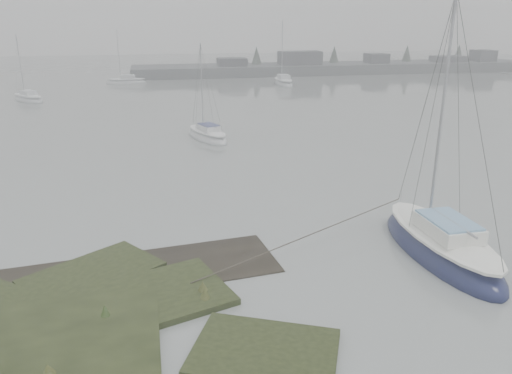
% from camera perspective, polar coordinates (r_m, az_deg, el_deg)
% --- Properties ---
extents(ground, '(160.00, 160.00, 0.00)m').
position_cam_1_polar(ground, '(41.28, -9.39, 7.56)').
color(ground, slate).
rests_on(ground, ground).
extents(far_shoreline, '(60.00, 8.00, 4.15)m').
position_cam_1_polar(far_shoreline, '(78.18, 9.74, 13.37)').
color(far_shoreline, '#4C4F51').
rests_on(far_shoreline, ground).
extents(sailboat_main, '(2.22, 6.65, 9.36)m').
position_cam_1_polar(sailboat_main, '(18.58, 20.32, -6.45)').
color(sailboat_main, '#14193C').
rests_on(sailboat_main, ground).
extents(sailboat_white, '(3.14, 5.06, 6.79)m').
position_cam_1_polar(sailboat_white, '(34.32, -5.56, 5.83)').
color(sailboat_white, silver).
rests_on(sailboat_white, ground).
extents(sailboat_far_a, '(4.25, 4.87, 6.92)m').
position_cam_1_polar(sailboat_far_a, '(55.05, -24.58, 9.13)').
color(sailboat_far_a, '#ACB0B5').
rests_on(sailboat_far_a, ground).
extents(sailboat_far_b, '(2.01, 5.85, 8.21)m').
position_cam_1_polar(sailboat_far_b, '(62.95, 3.12, 11.81)').
color(sailboat_far_b, '#A8ADB1').
rests_on(sailboat_far_b, ground).
extents(sailboat_far_c, '(5.03, 1.72, 7.07)m').
position_cam_1_polar(sailboat_far_c, '(65.93, -14.59, 11.53)').
color(sailboat_far_c, '#A7ABB1').
rests_on(sailboat_far_c, ground).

